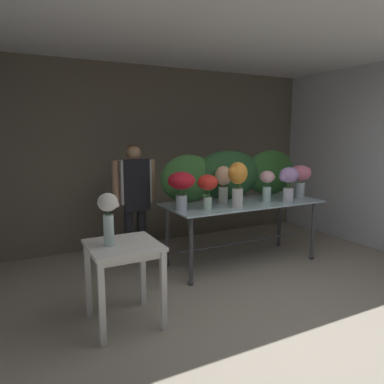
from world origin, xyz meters
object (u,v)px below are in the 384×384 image
at_px(vase_peach_hydrangea, 223,182).
at_px(vase_crimson_peonies, 182,185).
at_px(florist, 135,191).
at_px(vase_white_roses_tall, 108,214).
at_px(vase_sunset_roses, 238,180).
at_px(vase_lilac_tulips, 288,181).
at_px(vase_blush_lilies, 267,183).
at_px(display_table_glass, 242,211).
at_px(side_table_white, 124,255).
at_px(vase_rosy_freesia, 300,177).
at_px(vase_scarlet_anemones, 208,186).

distance_m(vase_peach_hydrangea, vase_crimson_peonies, 0.69).
xyz_separation_m(florist, vase_white_roses_tall, (-0.73, -1.50, 0.06)).
height_order(vase_sunset_roses, vase_lilac_tulips, vase_sunset_roses).
xyz_separation_m(vase_peach_hydrangea, vase_blush_lilies, (0.58, -0.17, -0.04)).
relative_size(display_table_glass, side_table_white, 2.76).
bearing_deg(vase_white_roses_tall, vase_sunset_roses, 17.73).
height_order(vase_lilac_tulips, vase_white_roses_tall, vase_lilac_tulips).
height_order(vase_blush_lilies, vase_lilac_tulips, vase_lilac_tulips).
xyz_separation_m(vase_peach_hydrangea, vase_white_roses_tall, (-1.72, -0.86, -0.08)).
bearing_deg(vase_rosy_freesia, vase_sunset_roses, -173.34).
relative_size(display_table_glass, vase_scarlet_anemones, 4.99).
bearing_deg(display_table_glass, vase_white_roses_tall, -158.02).
height_order(vase_crimson_peonies, vase_lilac_tulips, vase_lilac_tulips).
xyz_separation_m(side_table_white, vase_scarlet_anemones, (1.21, 0.59, 0.48)).
distance_m(vase_rosy_freesia, vase_blush_lilies, 0.57).
bearing_deg(florist, display_table_glass, -28.85).
bearing_deg(vase_scarlet_anemones, vase_white_roses_tall, -156.02).
height_order(display_table_glass, vase_rosy_freesia, vase_rosy_freesia).
bearing_deg(vase_scarlet_anemones, side_table_white, -153.88).
xyz_separation_m(vase_crimson_peonies, vase_blush_lilies, (1.26, -0.01, -0.06)).
distance_m(display_table_glass, vase_lilac_tulips, 0.72).
relative_size(vase_scarlet_anemones, vase_rosy_freesia, 0.91).
xyz_separation_m(display_table_glass, vase_rosy_freesia, (0.88, -0.12, 0.43)).
height_order(florist, vase_lilac_tulips, florist).
height_order(florist, vase_crimson_peonies, florist).
distance_m(vase_peach_hydrangea, vase_lilac_tulips, 0.87).
relative_size(vase_sunset_roses, vase_scarlet_anemones, 1.32).
distance_m(vase_blush_lilies, vase_white_roses_tall, 2.40).
bearing_deg(vase_sunset_roses, vase_white_roses_tall, -162.27).
bearing_deg(vase_scarlet_anemones, vase_lilac_tulips, -2.08).
distance_m(vase_rosy_freesia, vase_lilac_tulips, 0.37).
bearing_deg(side_table_white, vase_scarlet_anemones, 26.12).
height_order(side_table_white, florist, florist).
bearing_deg(vase_white_roses_tall, vase_crimson_peonies, 34.03).
distance_m(display_table_glass, vase_peach_hydrangea, 0.49).
xyz_separation_m(vase_peach_hydrangea, vase_rosy_freesia, (1.15, -0.18, 0.02)).
distance_m(florist, vase_sunset_roses, 1.39).
distance_m(display_table_glass, florist, 1.46).
distance_m(side_table_white, vase_scarlet_anemones, 1.43).
bearing_deg(vase_crimson_peonies, vase_blush_lilies, -0.57).
relative_size(display_table_glass, vase_blush_lilies, 5.09).
bearing_deg(vase_peach_hydrangea, vase_scarlet_anemones, -145.21).
distance_m(side_table_white, vase_sunset_roses, 1.78).
bearing_deg(florist, vase_peach_hydrangea, -32.73).
bearing_deg(florist, vase_blush_lilies, -27.09).
xyz_separation_m(display_table_glass, vase_peach_hydrangea, (-0.27, 0.06, 0.41)).
relative_size(vase_peach_hydrangea, vase_white_roses_tall, 1.04).
relative_size(vase_crimson_peonies, vase_blush_lilies, 1.11).
bearing_deg(display_table_glass, vase_sunset_roses, -136.15).
height_order(vase_sunset_roses, vase_scarlet_anemones, vase_sunset_roses).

